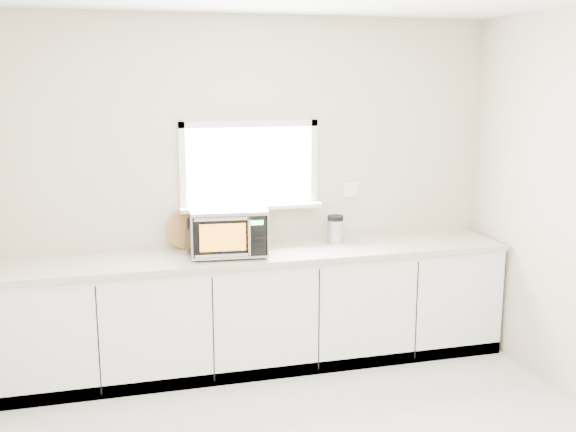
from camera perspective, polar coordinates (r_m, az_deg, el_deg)
name	(u,v)px	position (r m, az deg, el deg)	size (l,w,h in m)	color
back_wall	(249,189)	(5.35, -3.30, 2.34)	(4.00, 0.17, 2.70)	beige
cabinets	(258,311)	(5.30, -2.53, -8.07)	(3.92, 0.60, 0.88)	white
countertop	(258,255)	(5.15, -2.55, -3.28)	(3.92, 0.64, 0.04)	beige
microwave	(228,230)	(5.05, -5.09, -1.19)	(0.60, 0.50, 0.36)	black
knife_block	(194,235)	(5.15, -8.00, -1.62)	(0.15, 0.23, 0.31)	#462E19
cutting_board	(187,229)	(5.27, -8.56, -1.11)	(0.31, 0.31, 0.02)	#AF8144
coffee_grinder	(335,229)	(5.42, 4.02, -1.10)	(0.13, 0.13, 0.23)	#B6B9BE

